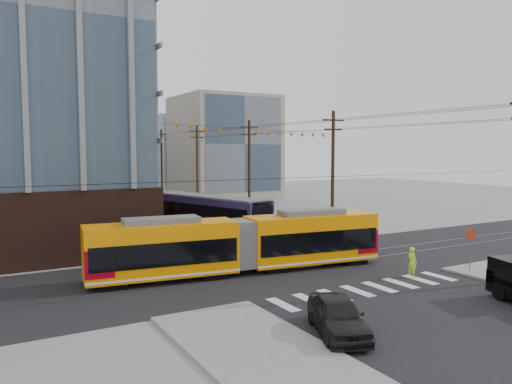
# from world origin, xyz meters

# --- Properties ---
(ground) EXTENTS (160.00, 160.00, 0.00)m
(ground) POSITION_xyz_m (0.00, 0.00, 0.00)
(ground) COLOR slate
(bg_bldg_ne_near) EXTENTS (14.00, 14.00, 16.00)m
(bg_bldg_ne_near) POSITION_xyz_m (16.00, 48.00, 8.00)
(bg_bldg_ne_near) COLOR gray
(bg_bldg_ne_near) RESTS_ON ground
(bg_bldg_nw_far) EXTENTS (16.00, 18.00, 20.00)m
(bg_bldg_nw_far) POSITION_xyz_m (-14.00, 72.00, 10.00)
(bg_bldg_nw_far) COLOR gray
(bg_bldg_nw_far) RESTS_ON ground
(bg_bldg_ne_far) EXTENTS (16.00, 16.00, 14.00)m
(bg_bldg_ne_far) POSITION_xyz_m (18.00, 68.00, 7.00)
(bg_bldg_ne_far) COLOR #8C99A5
(bg_bldg_ne_far) RESTS_ON ground
(utility_pole_far) EXTENTS (0.30, 0.30, 11.00)m
(utility_pole_far) POSITION_xyz_m (8.50, 56.00, 5.50)
(utility_pole_far) COLOR black
(utility_pole_far) RESTS_ON ground
(streetcar) EXTENTS (18.82, 4.81, 3.59)m
(streetcar) POSITION_xyz_m (-4.36, 3.72, 1.80)
(streetcar) COLOR orange
(streetcar) RESTS_ON ground
(city_bus) EXTENTS (6.58, 13.47, 3.74)m
(city_bus) POSITION_xyz_m (-0.72, 16.90, 1.87)
(city_bus) COLOR #2D1F4D
(city_bus) RESTS_ON ground
(black_sedan) EXTENTS (3.60, 5.07, 1.60)m
(black_sedan) POSITION_xyz_m (-5.77, -7.45, 0.80)
(black_sedan) COLOR black
(black_sedan) RESTS_ON ground
(parked_car_silver) EXTENTS (2.73, 4.82, 1.50)m
(parked_car_silver) POSITION_xyz_m (-5.00, 15.30, 0.75)
(parked_car_silver) COLOR #B3B5B7
(parked_car_silver) RESTS_ON ground
(parked_car_white) EXTENTS (2.62, 5.46, 1.54)m
(parked_car_white) POSITION_xyz_m (-5.12, 18.54, 0.77)
(parked_car_white) COLOR silver
(parked_car_white) RESTS_ON ground
(parked_car_grey) EXTENTS (2.88, 4.83, 1.26)m
(parked_car_grey) POSITION_xyz_m (-6.07, 23.49, 0.63)
(parked_car_grey) COLOR #565A64
(parked_car_grey) RESTS_ON ground
(pedestrian) EXTENTS (0.46, 0.68, 1.83)m
(pedestrian) POSITION_xyz_m (4.10, -2.25, 0.91)
(pedestrian) COLOR #C0FF29
(pedestrian) RESTS_ON ground
(stop_sign) EXTENTS (0.93, 0.93, 2.60)m
(stop_sign) POSITION_xyz_m (8.08, -3.26, 1.30)
(stop_sign) COLOR #A42A0B
(stop_sign) RESTS_ON ground
(jersey_barrier) EXTENTS (2.50, 4.04, 0.81)m
(jersey_barrier) POSITION_xyz_m (8.30, 10.81, 0.40)
(jersey_barrier) COLOR gray
(jersey_barrier) RESTS_ON ground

